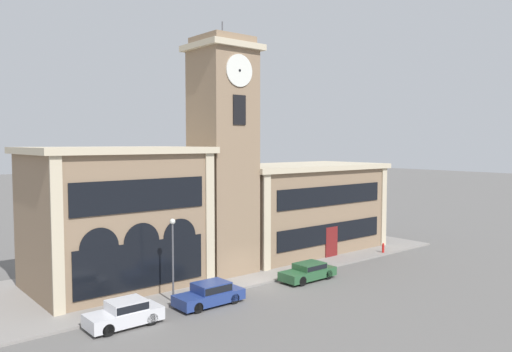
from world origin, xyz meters
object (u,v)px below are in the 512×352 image
(parked_car_near, at_px, (125,313))
(street_lamp, at_px, (173,247))
(parked_car_far, at_px, (308,271))
(fire_hydrant, at_px, (383,248))
(parked_car_mid, at_px, (210,293))

(parked_car_near, distance_m, street_lamp, 5.21)
(parked_car_far, height_order, fire_hydrant, parked_car_far)
(parked_car_far, bearing_deg, street_lamp, -8.47)
(street_lamp, height_order, fire_hydrant, street_lamp)
(parked_car_mid, height_order, fire_hydrant, parked_car_mid)
(parked_car_near, height_order, parked_car_far, parked_car_near)
(parked_car_far, distance_m, fire_hydrant, 11.77)
(parked_car_mid, bearing_deg, street_lamp, -42.03)
(parked_car_near, xyz_separation_m, parked_car_far, (14.66, 0.00, -0.08))
(parked_car_mid, relative_size, street_lamp, 0.83)
(parked_car_near, xyz_separation_m, fire_hydrant, (26.30, 1.74, -0.20))
(parked_car_near, distance_m, fire_hydrant, 26.36)
(street_lamp, bearing_deg, parked_car_near, -158.73)
(parked_car_mid, distance_m, street_lamp, 3.77)
(parked_car_far, xyz_separation_m, fire_hydrant, (11.64, 1.74, -0.12))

